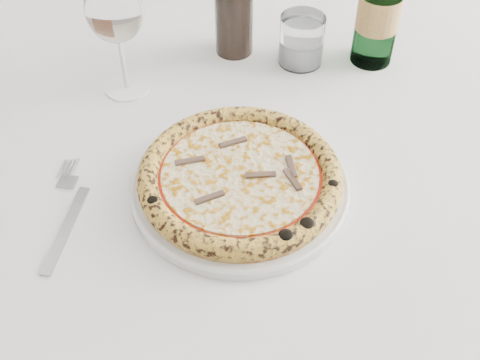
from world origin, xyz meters
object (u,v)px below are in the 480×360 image
Objects in this scene: wine_glass at (115,13)px; beer_bottle at (380,3)px; pizza at (240,177)px; tumbler at (301,43)px; dining_table at (229,179)px; chair_far at (216,10)px; plate at (240,186)px.

beer_bottle is at bearing 1.15° from wine_glass.
tumbler is (0.15, 0.28, 0.01)m from pizza.
dining_table is 0.26m from tumbler.
pizza is 1.42× the size of wine_glass.
dining_table is 1.79× the size of chair_far.
beer_bottle reaches higher than tumbler.
chair_far is 11.15× the size of tumbler.
beer_bottle reaches higher than plate.
plate is 1.10× the size of beer_bottle.
chair_far is 0.73m from wine_glass.
dining_table is 8.72× the size of wine_glass.
wine_glass is at bearing 132.45° from dining_table.
beer_bottle is at bearing -72.33° from chair_far.
beer_bottle reaches higher than dining_table.
chair_far is at bearing 84.09° from pizza.
dining_table is at bearing -96.69° from chair_far.
pizza is 1.02× the size of beer_bottle.
pizza is 3.27× the size of tumbler.
tumbler is at bearing 172.21° from beer_bottle.
pizza is at bearing -120.00° from plate.
dining_table is 5.63× the size of plate.
wine_glass is at bearing 118.97° from pizza.
plate is (-0.09, -0.84, 0.23)m from chair_far.
chair_far is at bearing 107.67° from beer_bottle.
chair_far is (0.09, 0.74, -0.14)m from dining_table.
beer_bottle is at bearing 43.82° from plate.
dining_table is at bearing -149.35° from beer_bottle.
pizza is 0.32m from tumbler.
plate reaches higher than dining_table.
chair_far is 3.14× the size of plate.
chair_far is at bearing 96.64° from tumbler.
plate is 0.32m from wine_glass.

